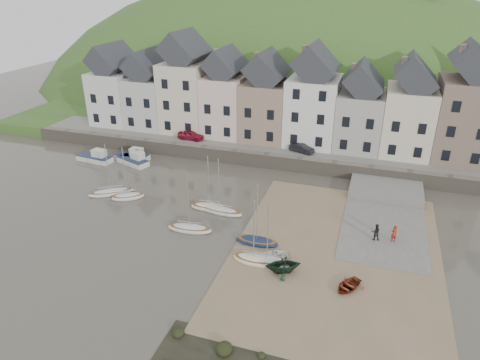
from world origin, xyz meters
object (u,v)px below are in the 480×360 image
(sailboat_0, at_px, (111,192))
(person_dark, at_px, (376,232))
(rowboat_red, at_px, (348,286))
(rowboat_white, at_px, (273,255))
(car_left, at_px, (191,135))
(rowboat_green, at_px, (283,264))
(car_right, at_px, (302,148))
(person_red, at_px, (394,233))

(sailboat_0, distance_m, person_dark, 29.00)
(rowboat_red, distance_m, person_dark, 8.12)
(rowboat_white, relative_size, car_left, 0.74)
(rowboat_white, xyz_separation_m, rowboat_red, (6.61, -2.17, -0.01))
(sailboat_0, relative_size, rowboat_red, 2.36)
(sailboat_0, height_order, rowboat_red, sailboat_0)
(sailboat_0, xyz_separation_m, rowboat_green, (21.84, -8.03, 0.58))
(rowboat_green, relative_size, car_left, 0.79)
(rowboat_white, distance_m, person_dark, 10.16)
(rowboat_white, xyz_separation_m, person_dark, (8.37, 5.73, 0.59))
(rowboat_red, relative_size, car_right, 0.79)
(rowboat_green, distance_m, person_red, 11.62)
(person_dark, height_order, car_right, car_right)
(rowboat_red, bearing_deg, car_right, 139.52)
(rowboat_red, bearing_deg, person_dark, 107.92)
(person_dark, relative_size, car_left, 0.44)
(rowboat_green, height_order, rowboat_red, rowboat_green)
(person_red, bearing_deg, person_dark, -26.26)
(rowboat_green, relative_size, person_dark, 1.81)
(person_dark, xyz_separation_m, car_right, (-10.11, 16.23, 1.21))
(rowboat_white, bearing_deg, car_left, -161.24)
(sailboat_0, bearing_deg, rowboat_white, -17.10)
(rowboat_red, xyz_separation_m, person_dark, (1.75, 7.91, 0.60))
(rowboat_white, height_order, car_left, car_left)
(rowboat_green, xyz_separation_m, rowboat_red, (5.39, -0.48, -0.50))
(car_left, relative_size, car_right, 1.12)
(person_red, relative_size, car_left, 0.46)
(rowboat_green, bearing_deg, car_right, 162.81)
(rowboat_white, distance_m, person_red, 11.64)
(rowboat_green, distance_m, person_dark, 10.30)
(rowboat_white, relative_size, rowboat_red, 1.04)
(rowboat_green, height_order, person_dark, person_dark)
(rowboat_green, xyz_separation_m, car_right, (-2.97, 23.66, 1.31))
(car_left, bearing_deg, car_right, -86.69)
(rowboat_white, height_order, person_dark, person_dark)
(person_red, height_order, person_dark, person_red)
(person_dark, distance_m, car_left, 30.62)
(person_dark, relative_size, car_right, 0.49)
(rowboat_white, bearing_deg, person_red, 100.91)
(rowboat_green, relative_size, car_right, 0.88)
(rowboat_white, distance_m, car_left, 28.19)
(person_dark, bearing_deg, sailboat_0, -11.57)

